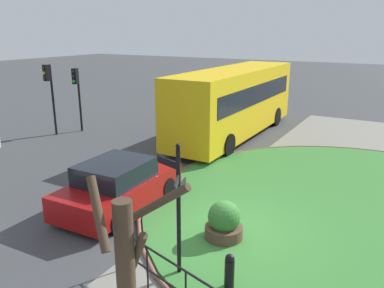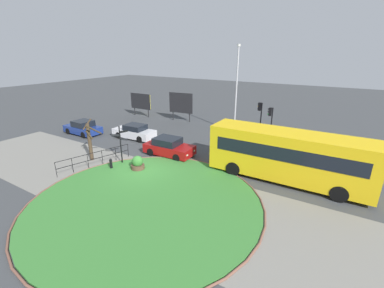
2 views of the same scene
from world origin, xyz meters
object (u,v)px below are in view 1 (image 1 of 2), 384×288
object	(u,v)px
street_tree_bare	(128,283)
traffic_light_near	(49,84)
signpost_directional	(178,203)
planter_near_signpost	(224,224)
traffic_light_far	(77,85)
car_trailing	(119,186)
bus_yellow	(235,101)
bollard_foreground	(229,272)

from	to	relation	value
street_tree_bare	traffic_light_near	bearing A→B (deg)	52.91
signpost_directional	planter_near_signpost	xyz separation A→B (m)	(1.79, -0.24, -1.25)
traffic_light_far	street_tree_bare	distance (m)	15.91
car_trailing	traffic_light_near	bearing A→B (deg)	58.00
planter_near_signpost	traffic_light_near	bearing A→B (deg)	66.98
traffic_light_far	planter_near_signpost	distance (m)	13.07
bus_yellow	bollard_foreground	bearing A→B (deg)	-156.81
signpost_directional	traffic_light_far	bearing A→B (deg)	53.91
car_trailing	traffic_light_near	world-z (taller)	traffic_light_near
signpost_directional	car_trailing	size ratio (longest dim) A/B	0.72
street_tree_bare	car_trailing	bearing A→B (deg)	41.82
traffic_light_near	signpost_directional	bearing A→B (deg)	64.83
bus_yellow	street_tree_bare	size ratio (longest dim) A/B	3.08
planter_near_signpost	street_tree_bare	bearing A→B (deg)	-173.18
bus_yellow	car_trailing	distance (m)	9.38
car_trailing	planter_near_signpost	size ratio (longest dim) A/B	3.88
bollard_foreground	bus_yellow	size ratio (longest dim) A/B	0.08
traffic_light_far	planter_near_signpost	size ratio (longest dim) A/B	3.06
car_trailing	traffic_light_far	bearing A→B (deg)	50.08
planter_near_signpost	car_trailing	bearing A→B (deg)	86.64
bollard_foreground	traffic_light_far	world-z (taller)	traffic_light_far
bollard_foreground	traffic_light_far	bearing A→B (deg)	56.82
signpost_directional	car_trailing	distance (m)	4.01
bollard_foreground	street_tree_bare	distance (m)	2.93
planter_near_signpost	bus_yellow	bearing A→B (deg)	22.42
traffic_light_near	traffic_light_far	xyz separation A→B (m)	(1.21, -0.62, -0.17)
car_trailing	traffic_light_near	size ratio (longest dim) A/B	1.18
bus_yellow	street_tree_bare	distance (m)	14.56
signpost_directional	traffic_light_near	bearing A→B (deg)	59.59
bollard_foreground	traffic_light_near	xyz separation A→B (m)	(6.80, 12.87, 2.17)
traffic_light_near	traffic_light_far	world-z (taller)	traffic_light_near
traffic_light_far	street_tree_bare	xyz separation A→B (m)	(-10.62, -11.82, -0.73)
car_trailing	planter_near_signpost	xyz separation A→B (m)	(-0.21, -3.55, -0.21)
signpost_directional	bollard_foreground	distance (m)	1.75
bus_yellow	traffic_light_far	world-z (taller)	bus_yellow
signpost_directional	bus_yellow	bearing A→B (deg)	18.06
bus_yellow	street_tree_bare	bearing A→B (deg)	-162.42
bollard_foreground	car_trailing	size ratio (longest dim) A/B	0.20
traffic_light_near	planter_near_signpost	xyz separation A→B (m)	(-5.07, -11.93, -2.12)
bus_yellow	traffic_light_far	distance (m)	8.08
traffic_light_far	signpost_directional	bearing A→B (deg)	42.57
bollard_foreground	street_tree_bare	size ratio (longest dim) A/B	0.26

